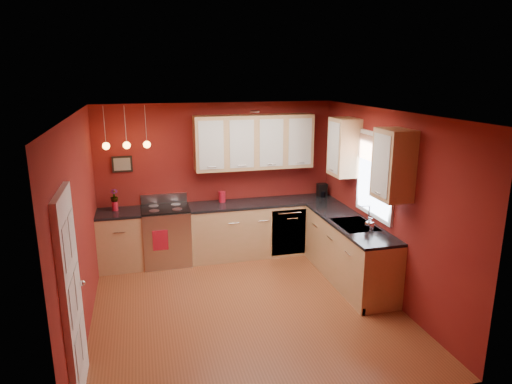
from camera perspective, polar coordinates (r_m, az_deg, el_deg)
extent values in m
plane|color=brown|center=(6.36, -1.25, -14.20)|extent=(4.20, 4.20, 0.00)
cube|color=silver|center=(5.59, -1.40, 9.83)|extent=(4.00, 4.20, 0.02)
cube|color=maroon|center=(7.83, -4.81, 1.56)|extent=(4.00, 0.02, 2.60)
cube|color=maroon|center=(3.97, 5.71, -11.91)|extent=(4.00, 0.02, 2.60)
cube|color=maroon|center=(5.76, -21.16, -4.27)|extent=(0.02, 4.20, 2.60)
cube|color=maroon|center=(6.57, 15.93, -1.54)|extent=(0.02, 4.20, 2.60)
cube|color=tan|center=(7.70, -16.54, -5.86)|extent=(0.70, 0.60, 0.90)
cube|color=tan|center=(7.94, 0.91, -4.60)|extent=(2.54, 0.60, 0.90)
cube|color=tan|center=(7.08, 11.50, -7.36)|extent=(0.60, 2.10, 0.90)
cube|color=black|center=(7.55, -16.80, -2.52)|extent=(0.70, 0.62, 0.04)
cube|color=black|center=(7.80, 0.92, -1.34)|extent=(2.54, 0.62, 0.04)
cube|color=black|center=(6.92, 11.70, -3.75)|extent=(0.62, 2.10, 0.04)
cube|color=#B3B3B7|center=(7.69, -11.09, -5.45)|extent=(0.76, 0.64, 0.92)
cube|color=black|center=(7.40, -10.95, -6.09)|extent=(0.55, 0.02, 0.32)
cylinder|color=#B3B3B7|center=(7.31, -11.04, -4.36)|extent=(0.60, 0.02, 0.02)
cube|color=black|center=(7.54, -11.27, -2.06)|extent=(0.76, 0.60, 0.03)
cylinder|color=#999A9F|center=(7.40, -12.60, -2.31)|extent=(0.16, 0.16, 0.01)
cylinder|color=#999A9F|center=(7.41, -9.82, -2.13)|extent=(0.16, 0.16, 0.01)
cylinder|color=#999A9F|center=(7.67, -12.68, -1.71)|extent=(0.16, 0.16, 0.01)
cylinder|color=#999A9F|center=(7.68, -10.00, -1.54)|extent=(0.16, 0.16, 0.01)
cube|color=#B3B3B7|center=(7.81, -11.44, -0.77)|extent=(0.76, 0.04, 0.16)
cube|color=#B3B3B7|center=(7.78, 4.11, -5.05)|extent=(0.60, 0.02, 0.80)
cube|color=#999A9F|center=(6.79, 12.25, -4.17)|extent=(0.50, 0.70, 0.05)
cube|color=black|center=(6.94, 11.62, -3.82)|extent=(0.42, 0.30, 0.02)
cube|color=black|center=(6.66, 12.89, -4.70)|extent=(0.42, 0.30, 0.02)
cylinder|color=silver|center=(6.84, 13.97, -2.69)|extent=(0.02, 0.02, 0.28)
cylinder|color=silver|center=(6.77, 13.52, -1.69)|extent=(0.16, 0.02, 0.02)
cube|color=white|center=(6.73, 14.72, 2.00)|extent=(0.04, 1.02, 1.22)
cube|color=white|center=(6.72, 14.61, 1.99)|extent=(0.01, 0.90, 1.10)
cube|color=#AA7455|center=(6.64, 14.70, 5.10)|extent=(0.02, 0.96, 0.36)
cube|color=white|center=(4.75, -22.05, -12.01)|extent=(0.06, 0.82, 2.05)
cube|color=silver|center=(4.36, -22.61, -6.25)|extent=(0.00, 0.28, 0.40)
cube|color=silver|center=(4.70, -22.03, -4.71)|extent=(0.00, 0.28, 0.40)
cube|color=silver|center=(4.58, -21.92, -12.71)|extent=(0.00, 0.28, 0.40)
cube|color=silver|center=(4.90, -21.41, -10.80)|extent=(0.00, 0.28, 0.40)
cube|color=silver|center=(4.84, -21.27, -18.52)|extent=(0.00, 0.28, 0.40)
cube|color=silver|center=(5.15, -20.82, -16.35)|extent=(0.00, 0.28, 0.40)
sphere|color=silver|center=(5.05, -20.88, -10.59)|extent=(0.06, 0.06, 0.06)
cube|color=tan|center=(7.66, -0.24, 6.27)|extent=(2.00, 0.35, 0.90)
cube|color=tan|center=(6.62, 13.61, 4.51)|extent=(0.35, 1.95, 0.90)
cube|color=black|center=(7.65, -16.38, 3.37)|extent=(0.32, 0.03, 0.26)
cylinder|color=#999A9F|center=(7.23, -18.42, 7.82)|extent=(0.01, 0.01, 0.60)
sphere|color=#FFA53F|center=(7.27, -18.23, 5.48)|extent=(0.11, 0.11, 0.11)
cylinder|color=#999A9F|center=(7.22, -16.03, 7.99)|extent=(0.01, 0.01, 0.60)
sphere|color=#FFA53F|center=(7.26, -15.86, 5.64)|extent=(0.11, 0.11, 0.11)
cylinder|color=#999A9F|center=(7.22, -13.63, 8.14)|extent=(0.01, 0.01, 0.60)
sphere|color=#FFA53F|center=(7.26, -13.48, 5.79)|extent=(0.11, 0.11, 0.11)
cylinder|color=#AC1223|center=(7.76, -4.27, -0.65)|extent=(0.11, 0.11, 0.17)
cylinder|color=#AC1223|center=(7.74, -4.28, 0.00)|extent=(0.12, 0.12, 0.02)
cylinder|color=#AC1223|center=(7.61, -17.22, -1.67)|extent=(0.09, 0.09, 0.15)
imported|color=#AC1223|center=(7.57, -17.31, -0.49)|extent=(0.13, 0.13, 0.22)
cube|color=black|center=(8.17, 8.25, 0.25)|extent=(0.16, 0.14, 0.23)
cylinder|color=black|center=(8.14, 8.36, -0.26)|extent=(0.09, 0.09, 0.11)
imported|color=silver|center=(6.51, 14.00, -3.94)|extent=(0.12, 0.12, 0.20)
cube|color=#AC1223|center=(7.36, -11.86, -5.94)|extent=(0.24, 0.02, 0.32)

